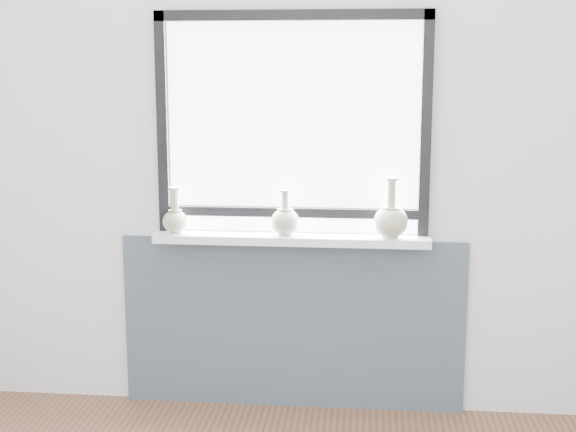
# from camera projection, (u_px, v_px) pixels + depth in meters

# --- Properties ---
(back_wall) EXTENTS (3.60, 0.02, 2.60)m
(back_wall) POSITION_uv_depth(u_px,v_px,m) (293.00, 149.00, 3.86)
(back_wall) COLOR silver
(back_wall) RESTS_ON ground
(apron_panel) EXTENTS (1.70, 0.03, 0.86)m
(apron_panel) POSITION_uv_depth(u_px,v_px,m) (293.00, 324.00, 3.99)
(apron_panel) COLOR #3F495A
(apron_panel) RESTS_ON ground
(windowsill) EXTENTS (1.32, 0.18, 0.04)m
(windowsill) POSITION_uv_depth(u_px,v_px,m) (291.00, 239.00, 3.84)
(windowsill) COLOR white
(windowsill) RESTS_ON apron_panel
(window) EXTENTS (1.30, 0.06, 1.05)m
(window) POSITION_uv_depth(u_px,v_px,m) (293.00, 120.00, 3.80)
(window) COLOR black
(window) RESTS_ON windowsill
(vase_a) EXTENTS (0.12, 0.12, 0.22)m
(vase_a) POSITION_uv_depth(u_px,v_px,m) (175.00, 219.00, 3.86)
(vase_a) COLOR #A8B290
(vase_a) RESTS_ON windowsill
(vase_b) EXTENTS (0.14, 0.14, 0.22)m
(vase_b) POSITION_uv_depth(u_px,v_px,m) (285.00, 220.00, 3.81)
(vase_b) COLOR #A8B290
(vase_b) RESTS_ON windowsill
(vase_c) EXTENTS (0.16, 0.16, 0.29)m
(vase_c) POSITION_uv_depth(u_px,v_px,m) (391.00, 220.00, 3.75)
(vase_c) COLOR #A8B290
(vase_c) RESTS_ON windowsill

